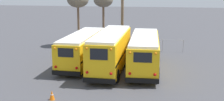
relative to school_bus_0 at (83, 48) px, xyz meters
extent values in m
plane|color=#424247|center=(2.94, -0.74, -1.60)|extent=(160.00, 160.00, 0.00)
cube|color=yellow|center=(0.00, 0.02, -0.07)|extent=(2.58, 9.29, 2.41)
cube|color=white|center=(0.00, 0.02, 1.24)|extent=(2.38, 8.92, 0.20)
cube|color=black|center=(-0.12, -4.64, -1.09)|extent=(2.39, 0.26, 0.36)
cube|color=black|center=(-0.12, -4.61, 0.60)|extent=(1.29, 0.06, 0.72)
sphere|color=red|center=(-1.00, -4.62, -0.61)|extent=(0.22, 0.22, 0.22)
sphere|color=orange|center=(-1.00, -4.62, 0.92)|extent=(0.18, 0.18, 0.18)
sphere|color=red|center=(0.76, -4.67, -0.61)|extent=(0.22, 0.22, 0.22)
sphere|color=orange|center=(0.76, -4.67, 0.92)|extent=(0.18, 0.18, 0.18)
cube|color=black|center=(-1.18, 0.05, -0.25)|extent=(0.26, 9.05, 0.14)
cube|color=black|center=(1.18, -0.01, -0.25)|extent=(0.26, 9.05, 0.14)
cylinder|color=black|center=(-1.01, 3.36, -1.13)|extent=(0.30, 0.96, 0.95)
cylinder|color=black|center=(1.18, 3.31, -1.13)|extent=(0.30, 0.96, 0.95)
cylinder|color=black|center=(-1.18, -3.27, -1.13)|extent=(0.30, 0.96, 0.95)
cylinder|color=black|center=(1.01, -3.33, -1.13)|extent=(0.30, 0.96, 0.95)
cube|color=yellow|center=(2.94, -1.26, 0.17)|extent=(2.47, 9.64, 2.80)
cube|color=white|center=(2.94, -1.26, 1.67)|extent=(2.28, 9.25, 0.20)
cube|color=black|center=(2.90, -6.11, -1.05)|extent=(2.43, 0.22, 0.36)
cube|color=black|center=(2.90, -6.08, 0.94)|extent=(1.31, 0.04, 0.84)
sphere|color=red|center=(2.00, -6.11, -0.46)|extent=(0.22, 0.22, 0.22)
sphere|color=orange|center=(2.00, -6.11, 1.35)|extent=(0.18, 0.18, 0.18)
sphere|color=red|center=(3.79, -6.13, -0.46)|extent=(0.22, 0.22, 0.22)
sphere|color=orange|center=(3.79, -6.13, 1.35)|extent=(0.18, 0.18, 0.18)
cube|color=black|center=(1.74, -1.25, -0.04)|extent=(0.11, 9.43, 0.14)
cube|color=black|center=(4.15, -1.27, -0.04)|extent=(0.11, 9.43, 0.14)
cylinder|color=black|center=(1.86, 2.26, -1.06)|extent=(0.29, 1.08, 1.07)
cylinder|color=black|center=(4.09, 2.24, -1.06)|extent=(0.29, 1.08, 1.07)
cylinder|color=black|center=(1.80, -4.76, -1.06)|extent=(0.29, 1.08, 1.07)
cylinder|color=black|center=(4.02, -4.78, -1.06)|extent=(0.29, 1.08, 1.07)
cube|color=yellow|center=(5.88, -0.76, 0.01)|extent=(2.71, 9.55, 2.49)
cube|color=white|center=(5.88, -0.76, 1.35)|extent=(2.51, 9.16, 0.20)
cube|color=black|center=(6.02, -5.54, -1.06)|extent=(2.50, 0.27, 0.36)
cube|color=black|center=(6.02, -5.51, 0.69)|extent=(1.34, 0.07, 0.75)
sphere|color=red|center=(5.10, -5.57, -0.55)|extent=(0.22, 0.22, 0.22)
sphere|color=orange|center=(5.10, -5.57, 1.03)|extent=(0.18, 0.18, 0.18)
sphere|color=red|center=(6.93, -5.52, -0.55)|extent=(0.22, 0.22, 0.22)
sphere|color=orange|center=(6.93, -5.52, 1.03)|extent=(0.18, 0.18, 0.18)
cube|color=black|center=(4.65, -0.79, -0.18)|extent=(0.29, 9.29, 0.14)
cube|color=black|center=(7.12, -0.72, -0.18)|extent=(0.29, 9.29, 0.14)
cylinder|color=black|center=(4.64, 2.65, -1.08)|extent=(0.31, 1.05, 1.05)
cylinder|color=black|center=(6.93, 2.71, -1.08)|extent=(0.31, 1.05, 1.05)
cylinder|color=black|center=(4.84, -4.23, -1.08)|extent=(0.31, 1.05, 1.05)
cylinder|color=black|center=(7.12, -4.16, -1.08)|extent=(0.31, 1.05, 1.05)
cylinder|color=brown|center=(2.69, 8.22, 2.33)|extent=(0.34, 0.34, 7.86)
cylinder|color=brown|center=(-2.86, 8.45, 0.92)|extent=(0.28, 0.28, 5.04)
cylinder|color=brown|center=(-0.82, 14.14, 0.75)|extent=(0.31, 0.31, 4.71)
ellipsoid|color=#6B6051|center=(-0.82, 14.14, 3.87)|extent=(2.76, 2.76, 2.07)
cylinder|color=#939399|center=(-4.00, 6.71, -0.90)|extent=(0.06, 0.06, 1.40)
cylinder|color=#939399|center=(-1.69, 6.71, -0.90)|extent=(0.06, 0.06, 1.40)
cylinder|color=#939399|center=(0.63, 6.71, -0.90)|extent=(0.06, 0.06, 1.40)
cylinder|color=#939399|center=(2.94, 6.71, -0.90)|extent=(0.06, 0.06, 1.40)
cylinder|color=#939399|center=(5.25, 6.71, -0.90)|extent=(0.06, 0.06, 1.40)
cylinder|color=#939399|center=(7.57, 6.71, -0.90)|extent=(0.06, 0.06, 1.40)
cylinder|color=#939399|center=(9.88, 6.71, -0.90)|extent=(0.06, 0.06, 1.40)
cylinder|color=#939399|center=(2.94, 6.71, -0.20)|extent=(13.88, 0.04, 0.04)
cone|color=orange|center=(0.30, -8.80, -1.28)|extent=(0.36, 0.36, 0.64)
cylinder|color=white|center=(0.30, -8.80, -1.25)|extent=(0.17, 0.17, 0.06)
camera|label=1|loc=(7.12, -25.27, 5.71)|focal=45.00mm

